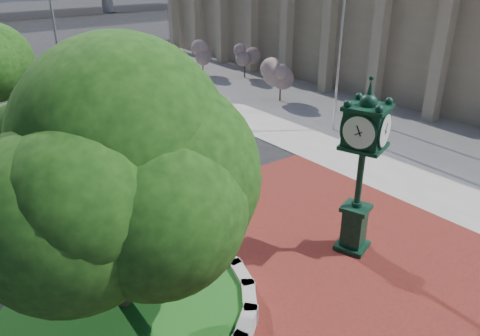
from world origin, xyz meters
name	(u,v)px	position (x,y,z in m)	size (l,w,h in m)	color
ground	(271,248)	(0.00, 0.00, 0.00)	(200.00, 200.00, 0.00)	black
plaza	(292,262)	(0.00, -1.00, 0.02)	(12.00, 12.00, 0.04)	maroon
sidewalk	(352,96)	(16.00, 10.00, 0.02)	(20.00, 50.00, 0.04)	#9E9B93
planter_wall	(199,273)	(-2.71, 0.00, 0.27)	(2.96, 6.77, 0.54)	#9E9B93
grass_bed	(125,309)	(-5.00, 0.00, 0.20)	(6.10, 6.10, 0.40)	#164E18
civic_building	(403,18)	(23.60, 12.00, 4.33)	(17.35, 44.00, 8.60)	tan
tree_planter	(109,186)	(-5.00, 0.00, 3.72)	(5.20, 5.20, 6.33)	#38281C
post_clock	(362,162)	(2.00, -1.62, 3.00)	(1.38, 1.38, 5.46)	black
flagpole_a	(341,32)	(9.99, 6.30, 5.11)	(1.47, 0.73, 9.97)	silver
flagpole_b	(342,31)	(12.66, 8.50, 4.69)	(1.43, 0.16, 9.14)	silver
street_lamp_near	(54,7)	(1.85, 23.97, 5.45)	(2.03, 0.78, 9.29)	slate
shrub_near	(281,77)	(11.48, 12.14, 1.59)	(1.20, 1.20, 2.20)	#38281C
shrub_mid	(245,57)	(13.66, 18.54, 1.59)	(1.20, 1.20, 2.20)	#38281C
shrub_far	(203,55)	(11.60, 21.16, 1.59)	(1.20, 1.20, 2.20)	#38281C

